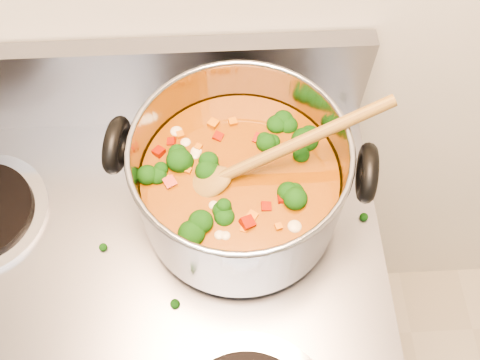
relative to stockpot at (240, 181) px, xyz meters
name	(u,v)px	position (x,y,z in m)	size (l,w,h in m)	color
stockpot	(240,181)	(0.00, 0.00, 0.00)	(0.34, 0.28, 0.17)	#9C9CA3
wooden_spoon	(252,163)	(0.02, 0.00, 0.04)	(0.28, 0.09, 0.12)	olive
cooktop_crumbs	(283,238)	(0.06, -0.05, -0.08)	(0.38, 0.36, 0.01)	black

